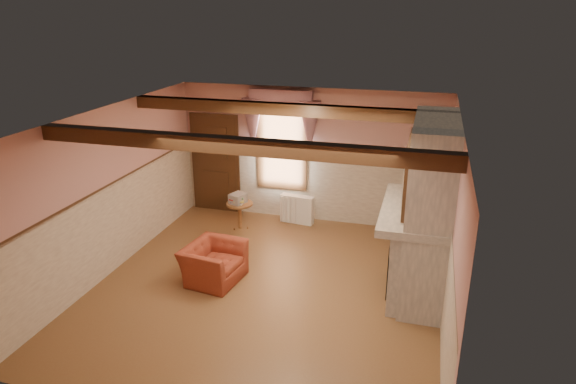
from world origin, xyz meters
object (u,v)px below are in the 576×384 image
(radiator, at_px, (297,209))
(bowl, at_px, (418,201))
(side_table, at_px, (240,215))
(oil_lamp, at_px, (419,188))
(mantel_clock, at_px, (419,184))
(armchair, at_px, (213,263))

(radiator, height_order, bowl, bowl)
(radiator, xyz_separation_m, bowl, (2.44, -1.94, 1.16))
(radiator, bearing_deg, bowl, -32.02)
(side_table, relative_size, oil_lamp, 1.96)
(mantel_clock, bearing_deg, side_table, 168.54)
(radiator, relative_size, bowl, 2.09)
(mantel_clock, height_order, oil_lamp, oil_lamp)
(armchair, xyz_separation_m, oil_lamp, (3.17, 1.10, 1.25))
(armchair, distance_m, mantel_clock, 3.67)
(armchair, relative_size, oil_lamp, 3.45)
(armchair, xyz_separation_m, bowl, (3.17, 0.76, 1.15))
(armchair, height_order, bowl, bowl)
(armchair, bearing_deg, bowl, -68.76)
(bowl, distance_m, oil_lamp, 0.35)
(side_table, distance_m, mantel_clock, 3.78)
(armchair, relative_size, mantel_clock, 4.03)
(bowl, relative_size, mantel_clock, 1.40)
(bowl, bearing_deg, armchair, -166.54)
(side_table, relative_size, bowl, 1.64)
(bowl, xyz_separation_m, mantel_clock, (0.00, 0.64, 0.06))
(armchair, relative_size, radiator, 1.38)
(bowl, bearing_deg, radiator, 141.58)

